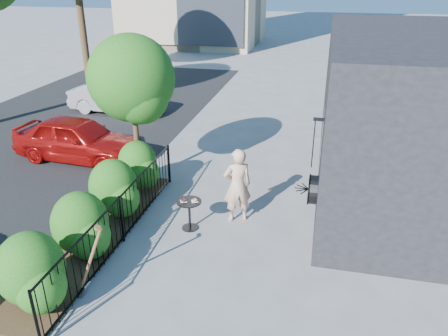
% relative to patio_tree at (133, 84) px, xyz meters
% --- Properties ---
extents(ground, '(120.00, 120.00, 0.00)m').
position_rel_patio_tree_xyz_m(ground, '(2.24, -2.76, -2.76)').
color(ground, gray).
rests_on(ground, ground).
extents(shop_building, '(6.22, 9.00, 4.00)m').
position_rel_patio_tree_xyz_m(shop_building, '(7.73, 1.74, -0.76)').
color(shop_building, black).
rests_on(shop_building, ground).
extents(fence, '(0.05, 6.05, 1.10)m').
position_rel_patio_tree_xyz_m(fence, '(0.74, -2.76, -2.20)').
color(fence, black).
rests_on(fence, ground).
extents(planting_bed, '(1.30, 6.00, 0.08)m').
position_rel_patio_tree_xyz_m(planting_bed, '(0.04, -2.76, -2.72)').
color(planting_bed, '#382616').
rests_on(planting_bed, ground).
extents(shrubs, '(1.10, 5.60, 1.24)m').
position_rel_patio_tree_xyz_m(shrubs, '(0.14, -2.66, -2.06)').
color(shrubs, '#185914').
rests_on(shrubs, ground).
extents(patio_tree, '(2.20, 2.20, 3.94)m').
position_rel_patio_tree_xyz_m(patio_tree, '(0.00, 0.00, 0.00)').
color(patio_tree, '#3F2B19').
rests_on(patio_tree, ground).
extents(cafe_table, '(0.56, 0.56, 0.75)m').
position_rel_patio_tree_xyz_m(cafe_table, '(1.98, -1.94, -2.28)').
color(cafe_table, black).
rests_on(cafe_table, ground).
extents(woman, '(0.77, 0.67, 1.79)m').
position_rel_patio_tree_xyz_m(woman, '(2.95, -1.32, -1.87)').
color(woman, '#D6AA8A').
rests_on(woman, ground).
extents(shovel, '(0.58, 0.20, 1.55)m').
position_rel_patio_tree_xyz_m(shovel, '(0.98, -4.52, -2.08)').
color(shovel, brown).
rests_on(shovel, ground).
extents(car_red, '(4.09, 1.91, 1.36)m').
position_rel_patio_tree_xyz_m(car_red, '(-2.50, 1.13, -2.09)').
color(car_red, '#A00F0D').
rests_on(car_red, ground).
extents(car_silver, '(3.91, 1.47, 1.28)m').
position_rel_patio_tree_xyz_m(car_silver, '(-3.55, 5.99, -2.13)').
color(car_silver, '#ABABAF').
rests_on(car_silver, ground).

